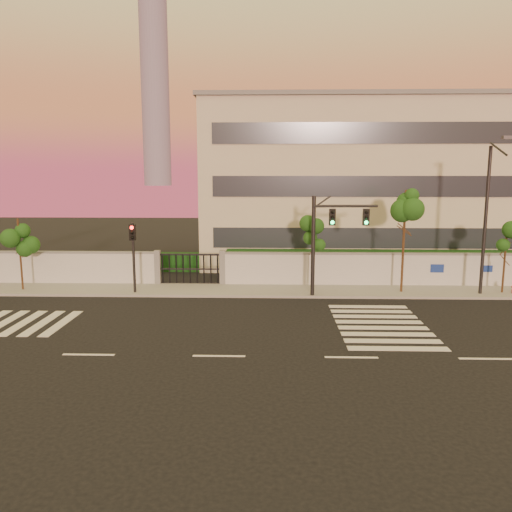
% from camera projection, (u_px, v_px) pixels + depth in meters
% --- Properties ---
extents(ground, '(120.00, 120.00, 0.00)m').
position_uv_depth(ground, '(219.00, 356.00, 18.90)').
color(ground, black).
rests_on(ground, ground).
extents(sidewalk, '(60.00, 3.00, 0.15)m').
position_uv_depth(sidewalk, '(237.00, 290.00, 29.24)').
color(sidewalk, gray).
rests_on(sidewalk, ground).
extents(perimeter_wall, '(60.00, 0.36, 2.20)m').
position_uv_depth(perimeter_wall, '(240.00, 269.00, 30.56)').
color(perimeter_wall, '#B8BABF').
rests_on(perimeter_wall, ground).
extents(hedge_row, '(41.00, 4.25, 1.80)m').
position_uv_depth(hedge_row, '(259.00, 265.00, 33.27)').
color(hedge_row, black).
rests_on(hedge_row, ground).
extents(institutional_building, '(24.40, 12.40, 12.25)m').
position_uv_depth(institutional_building, '(360.00, 182.00, 39.33)').
color(institutional_building, beige).
rests_on(institutional_building, ground).
extents(distant_skyscraper, '(16.00, 16.00, 118.00)m').
position_uv_depth(distant_skyscraper, '(155.00, 77.00, 286.79)').
color(distant_skyscraper, slate).
rests_on(distant_skyscraper, ground).
extents(road_markings, '(57.00, 7.62, 0.02)m').
position_uv_depth(road_markings, '(193.00, 326.00, 22.65)').
color(road_markings, silver).
rests_on(road_markings, ground).
extents(street_tree_c, '(1.37, 1.09, 4.30)m').
position_uv_depth(street_tree_c, '(19.00, 238.00, 28.78)').
color(street_tree_c, '#382314').
rests_on(street_tree_c, ground).
extents(street_tree_d, '(1.35, 1.07, 4.60)m').
position_uv_depth(street_tree_d, '(313.00, 235.00, 28.47)').
color(street_tree_d, '#382314').
rests_on(street_tree_d, ground).
extents(street_tree_e, '(1.64, 1.30, 5.95)m').
position_uv_depth(street_tree_e, '(405.00, 218.00, 27.99)').
color(street_tree_e, '#382314').
rests_on(street_tree_e, ground).
extents(street_tree_f, '(1.38, 1.10, 4.08)m').
position_uv_depth(street_tree_f, '(506.00, 243.00, 28.04)').
color(street_tree_f, '#382314').
rests_on(street_tree_f, ground).
extents(traffic_signal_main, '(3.58, 0.43, 5.66)m').
position_uv_depth(traffic_signal_main, '(326.00, 234.00, 27.24)').
color(traffic_signal_main, black).
rests_on(traffic_signal_main, ground).
extents(traffic_signal_secondary, '(0.32, 0.33, 4.15)m').
position_uv_depth(traffic_signal_secondary, '(133.00, 249.00, 28.07)').
color(traffic_signal_secondary, black).
rests_on(traffic_signal_secondary, ground).
extents(streetlight_east, '(0.52, 2.10, 8.71)m').
position_uv_depth(streetlight_east, '(487.00, 213.00, 27.30)').
color(streetlight_east, black).
rests_on(streetlight_east, ground).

